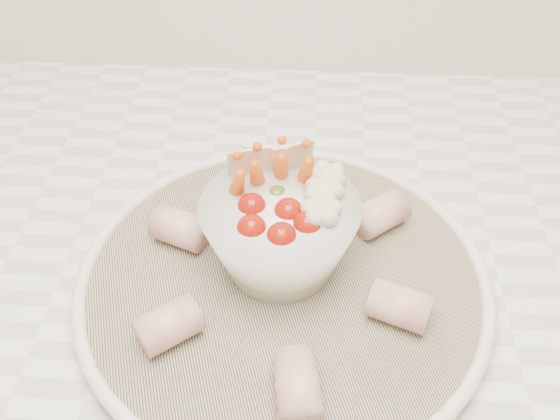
{
  "coord_description": "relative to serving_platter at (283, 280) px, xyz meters",
  "views": [
    {
      "loc": [
        0.05,
        1.02,
        1.35
      ],
      "look_at": [
        0.03,
        1.4,
        1.0
      ],
      "focal_mm": 40.0,
      "sensor_mm": 36.0,
      "label": 1
    }
  ],
  "objects": [
    {
      "name": "serving_platter",
      "position": [
        0.0,
        0.0,
        0.0
      ],
      "size": [
        0.45,
        0.45,
        0.02
      ],
      "color": "navy",
      "rests_on": "kitchen_counter"
    },
    {
      "name": "cured_meat_rolls",
      "position": [
        0.0,
        0.0,
        0.02
      ],
      "size": [
        0.25,
        0.28,
        0.03
      ],
      "color": "#C35A59",
      "rests_on": "serving_platter"
    },
    {
      "name": "veggie_bowl",
      "position": [
        -0.0,
        0.02,
        0.04
      ],
      "size": [
        0.13,
        0.13,
        0.1
      ],
      "color": "white",
      "rests_on": "serving_platter"
    }
  ]
}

